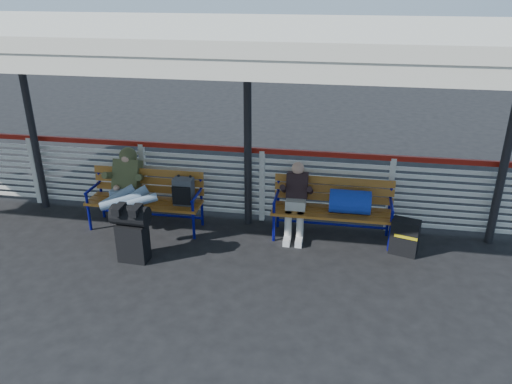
% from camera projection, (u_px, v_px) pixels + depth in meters
% --- Properties ---
extents(ground, '(60.00, 60.00, 0.00)m').
position_uv_depth(ground, '(96.00, 269.00, 6.85)').
color(ground, black).
rests_on(ground, ground).
extents(fence, '(12.08, 0.08, 1.24)m').
position_uv_depth(fence, '(144.00, 175.00, 8.30)').
color(fence, silver).
rests_on(fence, ground).
extents(canopy, '(12.60, 3.60, 3.16)m').
position_uv_depth(canopy, '(97.00, 32.00, 6.43)').
color(canopy, silver).
rests_on(canopy, ground).
extents(luggage_stack, '(0.52, 0.31, 0.84)m').
position_uv_depth(luggage_stack, '(132.00, 231.00, 6.89)').
color(luggage_stack, black).
rests_on(luggage_stack, ground).
extents(bench_left, '(1.80, 0.56, 0.92)m').
position_uv_depth(bench_left, '(156.00, 193.00, 7.78)').
color(bench_left, '#A76B20').
rests_on(bench_left, ground).
extents(bench_right, '(1.80, 0.56, 0.92)m').
position_uv_depth(bench_right, '(342.00, 203.00, 7.42)').
color(bench_right, '#A76B20').
rests_on(bench_right, ground).
extents(traveler_man, '(0.94, 1.64, 0.77)m').
position_uv_depth(traveler_man, '(127.00, 193.00, 7.46)').
color(traveler_man, '#8195AE').
rests_on(traveler_man, ground).
extents(companion_person, '(0.32, 0.66, 1.15)m').
position_uv_depth(companion_person, '(296.00, 200.00, 7.53)').
color(companion_person, '#B9B5A8').
rests_on(companion_person, ground).
extents(suitcase_side, '(0.43, 0.33, 0.53)m').
position_uv_depth(suitcase_side, '(405.00, 237.00, 7.13)').
color(suitcase_side, black).
rests_on(suitcase_side, ground).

